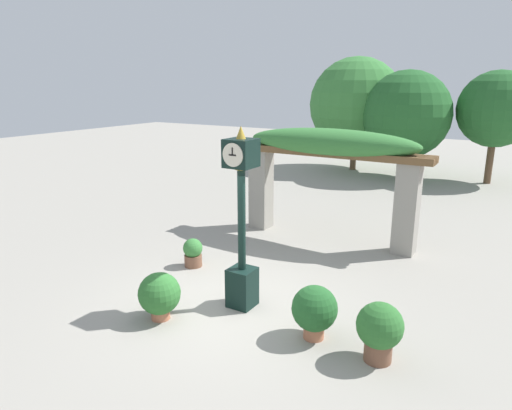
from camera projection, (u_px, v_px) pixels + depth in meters
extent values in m
plane|color=gray|center=(233.00, 306.00, 8.60)|extent=(60.00, 60.00, 0.00)
cube|color=black|center=(242.00, 287.00, 8.53)|extent=(0.47, 0.47, 0.75)
cylinder|color=black|center=(242.00, 221.00, 8.19)|extent=(0.14, 0.14, 1.87)
cylinder|color=gold|center=(241.00, 168.00, 7.94)|extent=(0.23, 0.23, 0.04)
cube|color=black|center=(241.00, 153.00, 7.87)|extent=(0.49, 0.49, 0.49)
cylinder|color=beige|center=(233.00, 155.00, 7.66)|extent=(0.40, 0.02, 0.40)
cylinder|color=beige|center=(249.00, 151.00, 8.08)|extent=(0.40, 0.02, 0.40)
cube|color=black|center=(232.00, 155.00, 7.65)|extent=(0.14, 0.01, 0.02)
cube|color=black|center=(232.00, 152.00, 7.63)|extent=(0.02, 0.01, 0.13)
cone|color=gold|center=(241.00, 132.00, 7.78)|extent=(0.17, 0.17, 0.22)
cube|color=gray|center=(261.00, 189.00, 13.03)|extent=(0.53, 0.53, 2.25)
cube|color=gray|center=(407.00, 209.00, 10.99)|extent=(0.53, 0.53, 2.25)
cube|color=brown|center=(326.00, 154.00, 11.48)|extent=(5.21, 0.11, 0.17)
cube|color=brown|center=(328.00, 153.00, 11.63)|extent=(5.21, 0.11, 0.17)
cube|color=brown|center=(331.00, 152.00, 11.77)|extent=(5.21, 0.11, 0.17)
cube|color=brown|center=(334.00, 151.00, 11.92)|extent=(5.21, 0.11, 0.17)
ellipsoid|color=#387A38|center=(330.00, 142.00, 11.63)|extent=(4.58, 1.13, 0.70)
cylinder|color=brown|center=(193.00, 260.00, 10.43)|extent=(0.40, 0.40, 0.27)
sphere|color=#387A38|center=(193.00, 248.00, 10.36)|extent=(0.44, 0.44, 0.44)
cylinder|color=#B26B4C|center=(314.00, 331.00, 7.50)|extent=(0.34, 0.34, 0.25)
sphere|color=#235B28|center=(315.00, 308.00, 7.39)|extent=(0.75, 0.75, 0.75)
cylinder|color=brown|center=(378.00, 351.00, 6.88)|extent=(0.42, 0.42, 0.32)
sphere|color=#2D6B2D|center=(380.00, 326.00, 6.77)|extent=(0.71, 0.71, 0.71)
cylinder|color=#B26B4C|center=(161.00, 313.00, 8.12)|extent=(0.33, 0.33, 0.21)
sphere|color=#2D6B2D|center=(159.00, 293.00, 8.02)|extent=(0.75, 0.75, 0.75)
cylinder|color=brown|center=(353.00, 153.00, 21.88)|extent=(0.28, 0.28, 1.57)
sphere|color=#387A38|center=(356.00, 104.00, 21.28)|extent=(4.33, 4.33, 4.33)
cylinder|color=brown|center=(403.00, 162.00, 19.86)|extent=(0.28, 0.28, 1.46)
sphere|color=#235B28|center=(407.00, 114.00, 19.33)|extent=(3.71, 3.71, 3.71)
cylinder|color=brown|center=(490.00, 160.00, 18.79)|extent=(0.28, 0.28, 1.97)
sphere|color=#235B28|center=(497.00, 109.00, 18.26)|extent=(3.07, 3.07, 3.07)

